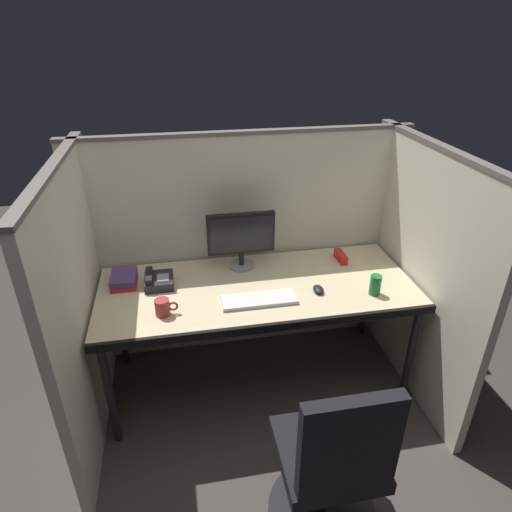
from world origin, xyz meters
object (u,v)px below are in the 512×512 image
Objects in this scene: computer_mouse at (318,289)px; soda_can at (375,285)px; office_chair at (330,477)px; coffee_mug at (163,307)px; monitor_center at (241,237)px; red_stapler at (341,257)px; desk_phone at (158,280)px; book_stack at (124,279)px; desk at (258,294)px; keyboard_main at (259,300)px.

soda_can is at bearing -14.59° from computer_mouse.
office_chair is 7.74× the size of coffee_mug.
red_stapler is (0.66, -0.04, -0.19)m from monitor_center.
monitor_center reaches higher than desk_phone.
book_stack is (-0.92, 1.23, 0.41)m from office_chair.
book_stack is (-0.20, 0.06, -0.00)m from desk_phone.
desk is 1.95× the size of office_chair.
desk_phone is (-0.59, 0.13, 0.08)m from desk.
red_stapler is (-0.05, 0.43, -0.03)m from soda_can.
computer_mouse is at bearing 77.27° from office_chair.
keyboard_main is at bearing 3.20° from coffee_mug.
soda_can is at bearing -14.91° from desk_phone.
keyboard_main is at bearing -24.10° from book_stack.
red_stapler is 0.68× the size of book_stack.
keyboard_main is at bearing -149.03° from red_stapler.
monitor_center is at bearing 101.99° from desk.
computer_mouse is (0.21, 0.92, 0.39)m from office_chair.
office_chair is at bearing -103.10° from computer_mouse.
computer_mouse is 0.96m from desk_phone.
keyboard_main is at bearing -85.16° from monitor_center.
desk_phone is at bearing -17.00° from book_stack.
red_stapler is 1.40m from book_stack.
office_chair is at bearing -53.12° from book_stack.
coffee_mug reaches higher than book_stack.
computer_mouse is at bearing -44.06° from monitor_center.
coffee_mug is at bearing -138.23° from monitor_center.
desk is 0.16m from keyboard_main.
computer_mouse is (0.34, -0.12, 0.07)m from desk.
keyboard_main is 0.73m from red_stapler.
coffee_mug is 1.22m from soda_can.
office_chair reaches higher than book_stack.
coffee_mug is 0.44m from book_stack.
coffee_mug is 1.03× the size of soda_can.
monitor_center is at bearing 176.39° from red_stapler.
book_stack is (-0.23, 0.38, -0.02)m from coffee_mug.
red_stapler is (0.27, 0.34, 0.01)m from computer_mouse.
keyboard_main is 2.87× the size of red_stapler.
monitor_center is at bearing 41.77° from coffee_mug.
desk is 0.61m from desk_phone.
computer_mouse is 0.76× the size of coffee_mug.
desk_phone is 0.86× the size of book_stack.
soda_can is at bearing 57.97° from office_chair.
soda_can reaches higher than computer_mouse.
book_stack is (-1.40, -0.03, 0.00)m from red_stapler.
coffee_mug is (-0.69, 0.85, 0.42)m from office_chair.
desk is 8.64× the size of book_stack.
coffee_mug reaches higher than red_stapler.
soda_can is (0.68, -0.05, 0.05)m from keyboard_main.
computer_mouse is 0.33m from soda_can.
red_stapler is at bearing 96.84° from soda_can.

